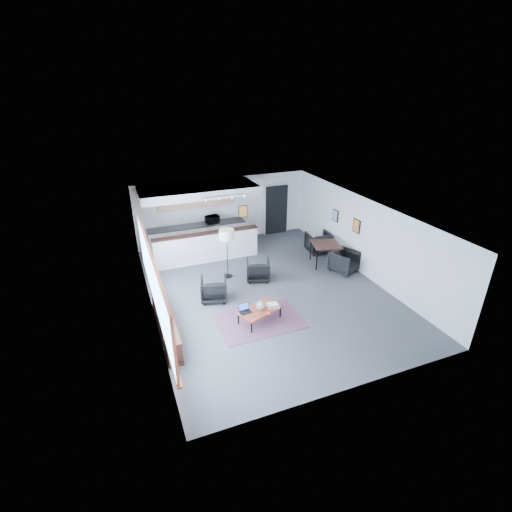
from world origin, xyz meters
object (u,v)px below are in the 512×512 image
object	(u,v)px
laptop	(244,309)
dining_chair_far	(318,243)
floor_lamp	(227,236)
microwave	(212,219)
dining_chair_near	(344,262)
ceramic_pot	(261,306)
armchair_right	(258,269)
armchair_left	(214,288)
dining_table	(326,246)
book_stack	(273,305)
coffee_table	(260,310)

from	to	relation	value
laptop	dining_chair_far	bearing A→B (deg)	30.40
floor_lamp	dining_chair_far	world-z (taller)	floor_lamp
laptop	microwave	xyz separation A→B (m)	(0.67, 5.57, 0.66)
dining_chair_near	dining_chair_far	bearing A→B (deg)	65.15
ceramic_pot	floor_lamp	bearing A→B (deg)	90.84
laptop	armchair_right	distance (m)	2.52
armchair_left	microwave	distance (m)	4.28
ceramic_pot	dining_table	world-z (taller)	dining_table
book_stack	microwave	distance (m)	5.67
dining_chair_near	laptop	bearing A→B (deg)	176.00
armchair_right	microwave	world-z (taller)	microwave
armchair_right	microwave	size ratio (longest dim) A/B	1.50
armchair_left	microwave	world-z (taller)	microwave
floor_lamp	dining_table	size ratio (longest dim) A/B	1.47
coffee_table	dining_chair_near	bearing A→B (deg)	2.36
microwave	dining_table	bearing A→B (deg)	-53.81
dining_chair_near	ceramic_pot	bearing A→B (deg)	179.18
laptop	microwave	size ratio (longest dim) A/B	0.65
microwave	laptop	bearing A→B (deg)	-106.18
coffee_table	dining_chair_near	size ratio (longest dim) A/B	1.85
dining_chair_near	dining_table	bearing A→B (deg)	88.58
microwave	dining_chair_near	bearing A→B (deg)	-57.09
floor_lamp	dining_table	world-z (taller)	floor_lamp
coffee_table	laptop	xyz separation A→B (m)	(-0.42, 0.05, 0.09)
laptop	dining_chair_far	size ratio (longest dim) A/B	0.46
coffee_table	dining_chair_far	bearing A→B (deg)	20.78
floor_lamp	dining_table	bearing A→B (deg)	-6.03
dining_chair_far	microwave	bearing A→B (deg)	-25.39
floor_lamp	dining_chair_near	world-z (taller)	floor_lamp
armchair_right	floor_lamp	bearing A→B (deg)	-13.10
coffee_table	dining_table	bearing A→B (deg)	13.34
book_stack	armchair_left	world-z (taller)	armchair_left
ceramic_pot	laptop	bearing A→B (deg)	169.30
ceramic_pot	armchair_right	bearing A→B (deg)	69.77
coffee_table	floor_lamp	bearing A→B (deg)	69.37
laptop	microwave	distance (m)	5.65
floor_lamp	microwave	world-z (taller)	floor_lamp
book_stack	armchair_right	bearing A→B (deg)	78.47
armchair_left	microwave	size ratio (longest dim) A/B	1.54
armchair_right	dining_chair_far	size ratio (longest dim) A/B	1.05
armchair_left	laptop	bearing A→B (deg)	121.74
laptop	book_stack	world-z (taller)	laptop
coffee_table	dining_table	distance (m)	4.27
armchair_right	book_stack	bearing A→B (deg)	98.24
coffee_table	ceramic_pot	size ratio (longest dim) A/B	5.24
book_stack	armchair_right	size ratio (longest dim) A/B	0.46
armchair_left	coffee_table	bearing A→B (deg)	134.58
coffee_table	armchair_right	world-z (taller)	armchair_right
coffee_table	laptop	distance (m)	0.44
book_stack	microwave	size ratio (longest dim) A/B	0.68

